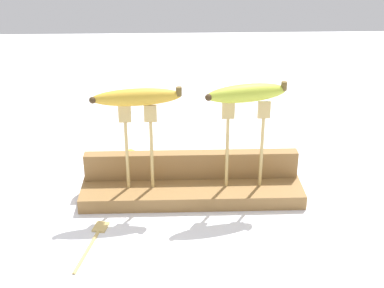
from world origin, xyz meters
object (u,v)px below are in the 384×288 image
object	(u,v)px
banana_chunk_near	(128,159)
fork_fallen_near	(94,238)
fork_stand_right	(245,138)
banana_raised_right	(247,94)
fork_stand_left	(139,140)
banana_raised_left	(137,98)
banana_chunk_far	(220,168)

from	to	relation	value
banana_chunk_near	fork_fallen_near	bearing A→B (deg)	-98.21
fork_stand_right	fork_fallen_near	distance (m)	0.36
banana_raised_right	fork_fallen_near	size ratio (longest dim) A/B	1.04
fork_stand_left	banana_chunk_near	world-z (taller)	fork_stand_left
fork_stand_right	fork_stand_left	bearing A→B (deg)	180.00
fork_stand_right	banana_chunk_near	world-z (taller)	fork_stand_right
fork_stand_right	banana_raised_right	distance (m)	0.10
banana_raised_right	fork_stand_right	bearing A→B (deg)	13.33
banana_raised_left	banana_chunk_near	distance (m)	0.27
fork_stand_right	banana_raised_right	world-z (taller)	banana_raised_right
fork_stand_right	fork_fallen_near	bearing A→B (deg)	-154.68
fork_stand_right	banana_raised_left	xyz separation A→B (m)	(-0.22, -0.00, 0.09)
fork_stand_left	fork_stand_right	world-z (taller)	fork_stand_right
banana_raised_left	banana_raised_right	distance (m)	0.22
fork_stand_left	banana_raised_right	xyz separation A→B (m)	(0.22, -0.00, 0.10)
banana_raised_right	fork_stand_left	bearing A→B (deg)	180.00
banana_chunk_far	banana_chunk_near	bearing A→B (deg)	165.78
banana_raised_left	banana_chunk_far	size ratio (longest dim) A/B	2.80
fork_stand_right	banana_chunk_far	world-z (taller)	fork_stand_right
banana_raised_left	banana_chunk_far	distance (m)	0.30
fork_stand_right	banana_raised_right	xyz separation A→B (m)	(-0.00, -0.00, 0.10)
banana_raised_left	banana_chunk_far	world-z (taller)	banana_raised_left
banana_raised_left	fork_stand_right	bearing A→B (deg)	0.00
banana_raised_left	fork_fallen_near	world-z (taller)	banana_raised_left
fork_stand_right	banana_chunk_near	bearing A→B (deg)	147.70
fork_fallen_near	banana_chunk_far	bearing A→B (deg)	43.89
fork_stand_right	banana_chunk_near	distance (m)	0.33
fork_stand_right	banana_raised_left	size ratio (longest dim) A/B	1.04
fork_fallen_near	banana_chunk_near	size ratio (longest dim) A/B	3.07
fork_stand_left	banana_raised_right	distance (m)	0.24
banana_raised_right	banana_chunk_far	bearing A→B (deg)	110.79
banana_raised_left	banana_raised_right	size ratio (longest dim) A/B	1.06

